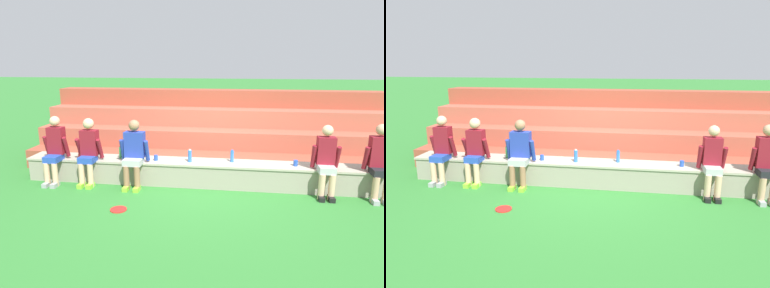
% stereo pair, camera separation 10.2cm
% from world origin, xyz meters
% --- Properties ---
extents(ground_plane, '(80.00, 80.00, 0.00)m').
position_xyz_m(ground_plane, '(0.00, 0.00, 0.00)').
color(ground_plane, '#2D752D').
extents(stone_seating_wall, '(7.11, 0.57, 0.47)m').
position_xyz_m(stone_seating_wall, '(0.00, 0.26, 0.25)').
color(stone_seating_wall, gray).
rests_on(stone_seating_wall, ground).
extents(brick_bleachers, '(8.19, 2.29, 1.65)m').
position_xyz_m(brick_bleachers, '(0.00, 2.18, 0.62)').
color(brick_bleachers, '#9E4733').
rests_on(brick_bleachers, ground).
extents(person_far_left, '(0.49, 0.56, 1.33)m').
position_xyz_m(person_far_left, '(-2.92, -0.02, 0.69)').
color(person_far_left, '#DBAD89').
rests_on(person_far_left, ground).
extents(person_left_of_center, '(0.51, 0.52, 1.30)m').
position_xyz_m(person_left_of_center, '(-2.23, -0.01, 0.69)').
color(person_left_of_center, '#DBAD89').
rests_on(person_left_of_center, ground).
extents(person_center, '(0.56, 0.52, 1.30)m').
position_xyz_m(person_center, '(-1.31, -0.03, 0.69)').
color(person_center, '#996B4C').
rests_on(person_center, ground).
extents(person_right_of_center, '(0.49, 0.54, 1.28)m').
position_xyz_m(person_right_of_center, '(2.21, 0.01, 0.67)').
color(person_right_of_center, '#DBAD89').
rests_on(person_right_of_center, ground).
extents(person_far_right, '(0.50, 0.52, 1.33)m').
position_xyz_m(person_far_right, '(3.09, -0.01, 0.70)').
color(person_far_right, tan).
rests_on(person_far_right, ground).
extents(water_bottle_center_gap, '(0.08, 0.08, 0.25)m').
position_xyz_m(water_bottle_center_gap, '(-1.68, 0.28, 0.59)').
color(water_bottle_center_gap, green).
rests_on(water_bottle_center_gap, stone_seating_wall).
extents(water_bottle_near_left, '(0.07, 0.07, 0.24)m').
position_xyz_m(water_bottle_near_left, '(0.54, 0.32, 0.58)').
color(water_bottle_near_left, blue).
rests_on(water_bottle_near_left, stone_seating_wall).
extents(water_bottle_mid_left, '(0.07, 0.07, 0.25)m').
position_xyz_m(water_bottle_mid_left, '(-0.27, 0.20, 0.59)').
color(water_bottle_mid_left, blue).
rests_on(water_bottle_mid_left, stone_seating_wall).
extents(water_bottle_near_right, '(0.08, 0.08, 0.26)m').
position_xyz_m(water_bottle_near_right, '(-2.53, 0.24, 0.59)').
color(water_bottle_near_right, red).
rests_on(water_bottle_near_right, stone_seating_wall).
extents(plastic_cup_left_end, '(0.08, 0.08, 0.11)m').
position_xyz_m(plastic_cup_left_end, '(1.72, 0.23, 0.53)').
color(plastic_cup_left_end, blue).
rests_on(plastic_cup_left_end, stone_seating_wall).
extents(plastic_cup_right_end, '(0.08, 0.08, 0.11)m').
position_xyz_m(plastic_cup_right_end, '(-0.94, 0.21, 0.52)').
color(plastic_cup_right_end, blue).
rests_on(plastic_cup_right_end, stone_seating_wall).
extents(frisbee, '(0.27, 0.27, 0.02)m').
position_xyz_m(frisbee, '(-1.25, -1.12, 0.01)').
color(frisbee, red).
rests_on(frisbee, ground).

